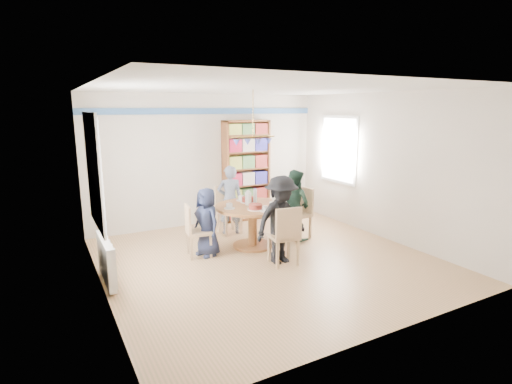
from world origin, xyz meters
TOP-DOWN VIEW (x-y plane):
  - ground at (0.00, 0.00)m, footprint 5.00×5.00m
  - room_shell at (-0.26, 0.87)m, footprint 5.00×5.00m
  - radiator at (-2.42, 0.30)m, footprint 0.12×1.00m
  - dining_table at (0.08, 0.68)m, footprint 1.30×1.30m
  - chair_left at (-0.98, 0.71)m, footprint 0.44×0.44m
  - chair_right at (1.13, 0.72)m, footprint 0.47×0.47m
  - chair_far at (0.05, 1.67)m, footprint 0.45×0.45m
  - chair_near at (0.12, -0.33)m, footprint 0.48×0.48m
  - person_left at (-0.78, 0.67)m, footprint 0.50×0.64m
  - person_right at (0.98, 0.71)m, footprint 0.63×0.73m
  - person_far at (0.06, 1.57)m, footprint 0.56×0.45m
  - person_near at (0.12, -0.19)m, footprint 0.95×0.61m
  - bookshelf at (0.81, 2.34)m, footprint 1.03×0.31m
  - tableware at (0.06, 0.71)m, footprint 1.07×1.07m

SIDE VIEW (x-z plane):
  - ground at x=0.00m, z-range 0.00..0.00m
  - radiator at x=-2.42m, z-range 0.05..0.65m
  - chair_left at x=-0.98m, z-range 0.04..0.92m
  - chair_far at x=0.05m, z-range 0.05..0.97m
  - chair_near at x=0.12m, z-range 0.05..1.00m
  - chair_right at x=1.13m, z-range 0.05..1.00m
  - dining_table at x=0.08m, z-range 0.18..0.93m
  - person_left at x=-0.78m, z-range 0.00..1.15m
  - person_right at x=0.98m, z-range 0.00..1.31m
  - person_far at x=0.06m, z-range 0.00..1.34m
  - person_near at x=0.12m, z-range 0.00..1.40m
  - tableware at x=0.06m, z-range 0.67..0.95m
  - bookshelf at x=0.81m, z-range -0.02..2.15m
  - room_shell at x=-0.26m, z-range -0.85..4.15m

